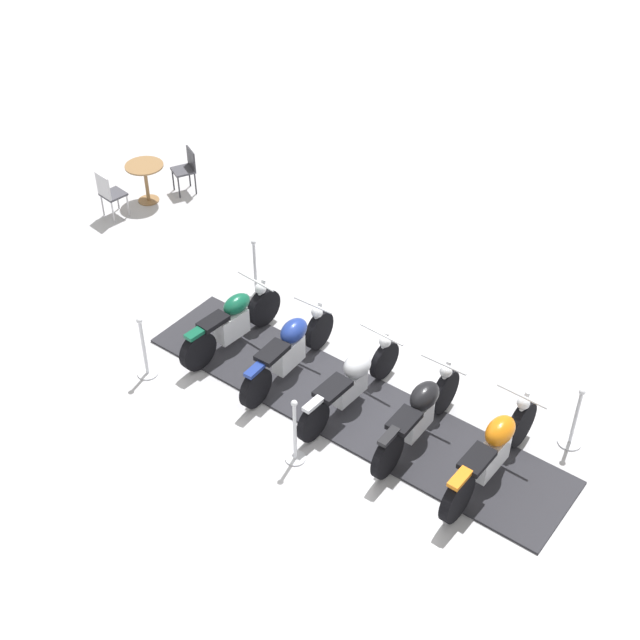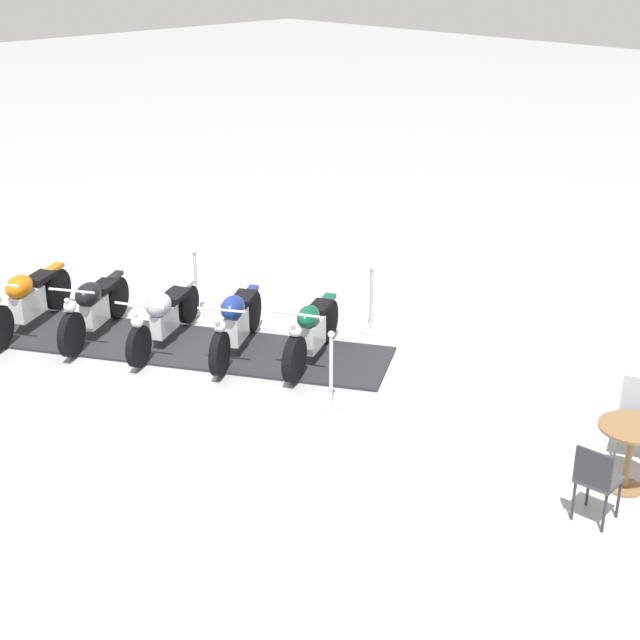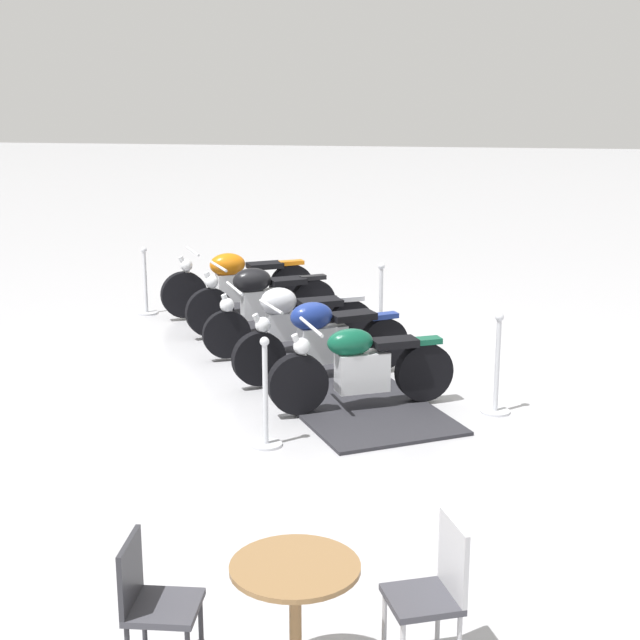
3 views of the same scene
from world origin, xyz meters
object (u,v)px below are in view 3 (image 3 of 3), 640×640
motorcycle_copper (236,281)px  cafe_chair_across_table (152,600)px  motorcycle_black (259,297)px  stanchion_left_rear (497,380)px  cafe_chair_near_table (434,587)px  motorcycle_navy (320,338)px  stanchion_right_rear (266,409)px  motorcycle_forest (360,367)px  stanchion_left_mid (381,315)px  stanchion_right_front (146,293)px  motorcycle_chrome (287,317)px  cafe_table (295,597)px

motorcycle_copper → cafe_chair_across_table: motorcycle_copper is taller
motorcycle_black → stanchion_left_rear: 4.18m
cafe_chair_near_table → motorcycle_navy: bearing=-96.9°
motorcycle_navy → stanchion_right_rear: bearing=52.3°
motorcycle_forest → stanchion_left_mid: stanchion_left_mid is taller
motorcycle_black → stanchion_right_front: 2.12m
motorcycle_chrome → cafe_table: 6.82m
stanchion_left_mid → cafe_chair_across_table: 7.43m
motorcycle_navy → stanchion_left_mid: bearing=-141.2°
stanchion_right_rear → stanchion_left_rear: stanchion_left_rear is taller
motorcycle_forest → stanchion_left_mid: 2.59m
motorcycle_chrome → cafe_chair_across_table: (-0.52, 6.75, 0.03)m
motorcycle_black → stanchion_left_rear: stanchion_left_rear is taller
motorcycle_forest → cafe_chair_across_table: size_ratio=2.13×
motorcycle_black → motorcycle_navy: bearing=89.1°
cafe_chair_near_table → cafe_chair_across_table: size_ratio=1.05×
motorcycle_forest → cafe_table: size_ratio=2.42×
cafe_table → cafe_chair_across_table: cafe_chair_across_table is taller
stanchion_left_mid → cafe_chair_near_table: stanchion_left_mid is taller
motorcycle_black → cafe_table: bearing=72.5°
cafe_chair_near_table → stanchion_right_front: bearing=-83.4°
motorcycle_chrome → stanchion_left_mid: (-1.13, -0.66, -0.10)m
stanchion_right_front → motorcycle_chrome: bearing=143.7°
stanchion_left_mid → cafe_chair_near_table: (-0.97, 7.03, 0.13)m
stanchion_left_mid → cafe_table: stanchion_left_mid is taller
stanchion_right_front → cafe_chair_near_table: stanchion_right_front is taller
motorcycle_copper → cafe_chair_near_table: (-3.23, 8.31, 0.02)m
stanchion_left_rear → motorcycle_chrome: bearing=-34.9°
motorcycle_navy → stanchion_left_rear: (-1.99, 0.83, -0.15)m
motorcycle_navy → stanchion_right_rear: stanchion_right_rear is taller
motorcycle_forest → cafe_chair_near_table: motorcycle_forest is taller
motorcycle_copper → motorcycle_forest: size_ratio=1.10×
motorcycle_copper → stanchion_right_rear: bearing=77.7°
stanchion_left_rear → stanchion_right_front: size_ratio=1.06×
motorcycle_copper → stanchion_left_mid: stanchion_left_mid is taller
motorcycle_copper → motorcycle_navy: size_ratio=1.09×
motorcycle_chrome → stanchion_left_rear: bearing=117.1°
stanchion_right_rear → stanchion_left_mid: size_ratio=0.98×
motorcycle_copper → cafe_chair_near_table: 8.92m
stanchion_left_rear → cafe_table: stanchion_left_rear is taller
motorcycle_navy → motorcycle_copper: bearing=-92.1°
motorcycle_navy → stanchion_right_rear: (0.19, 2.11, -0.15)m
cafe_chair_across_table → stanchion_left_mid: bearing=81.2°
cafe_table → cafe_chair_across_table: 0.82m
stanchion_left_rear → cafe_table: size_ratio=1.38×
stanchion_right_rear → stanchion_right_front: bearing=-59.6°
motorcycle_chrome → motorcycle_navy: bearing=92.9°
motorcycle_chrome → cafe_table: (-1.34, 6.69, 0.09)m
cafe_chair_across_table → cafe_table: bearing=0.0°
stanchion_left_rear → cafe_chair_across_table: 5.36m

